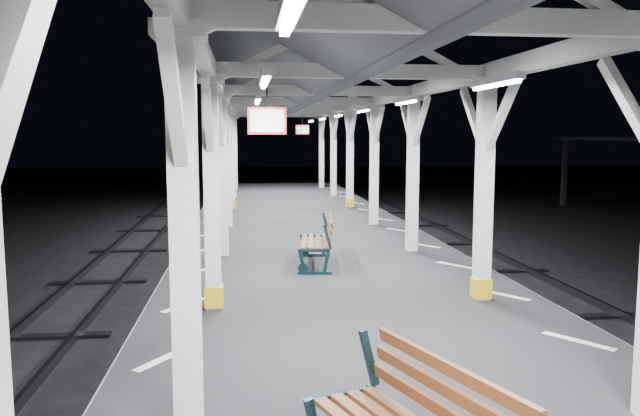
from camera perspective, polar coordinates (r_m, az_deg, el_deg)
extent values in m
cube|color=black|center=(7.65, 5.43, -16.29)|extent=(6.00, 50.00, 1.00)
cube|color=silver|center=(7.37, -14.01, -13.17)|extent=(1.00, 48.00, 0.01)
cube|color=silver|center=(8.32, 22.52, -11.17)|extent=(1.00, 48.00, 0.01)
cube|color=silver|center=(1.53, -25.99, 15.84)|extent=(0.10, 0.99, 0.99)
cube|color=silver|center=(4.98, -12.24, -3.71)|extent=(0.22, 0.22, 3.20)
cube|color=silver|center=(4.96, -12.74, 15.51)|extent=(0.40, 0.40, 0.12)
cube|color=silver|center=(5.45, -12.00, 9.33)|extent=(0.10, 0.99, 0.99)
cube|color=silver|center=(4.36, -13.30, 9.97)|extent=(0.10, 0.99, 0.99)
cube|color=silver|center=(8.93, -9.85, 0.93)|extent=(0.22, 0.22, 3.20)
cube|color=silver|center=(8.92, -10.07, 11.59)|extent=(0.40, 0.40, 0.12)
cube|color=gold|center=(9.19, -9.67, -7.92)|extent=(0.26, 0.26, 0.30)
cube|color=silver|center=(9.44, -9.82, 8.23)|extent=(0.10, 0.99, 0.99)
cube|color=silver|center=(8.34, -10.21, 8.42)|extent=(0.10, 0.99, 0.99)
cube|color=silver|center=(12.92, -8.94, 2.71)|extent=(0.22, 0.22, 3.20)
cube|color=silver|center=(12.91, -9.07, 10.08)|extent=(0.40, 0.40, 0.12)
cube|color=silver|center=(13.44, -8.94, 7.78)|extent=(0.10, 0.99, 0.99)
cube|color=silver|center=(12.34, -9.13, 7.87)|extent=(0.10, 0.99, 0.99)
cube|color=silver|center=(16.91, -8.45, 3.66)|extent=(0.22, 0.22, 3.20)
cube|color=silver|center=(16.90, -8.55, 9.29)|extent=(0.40, 0.40, 0.12)
cube|color=silver|center=(17.44, -8.47, 7.53)|extent=(0.10, 0.99, 0.99)
cube|color=silver|center=(16.34, -8.57, 7.59)|extent=(0.10, 0.99, 0.99)
cube|color=silver|center=(20.90, -8.15, 4.24)|extent=(0.22, 0.22, 3.20)
cube|color=silver|center=(20.90, -8.23, 8.79)|extent=(0.40, 0.40, 0.12)
cube|color=gold|center=(21.01, -8.08, 0.37)|extent=(0.26, 0.26, 0.30)
cube|color=silver|center=(21.43, -8.17, 7.38)|extent=(0.10, 0.99, 0.99)
cube|color=silver|center=(20.33, -8.24, 7.41)|extent=(0.10, 0.99, 0.99)
cube|color=silver|center=(24.90, -7.94, 4.64)|extent=(0.22, 0.22, 3.20)
cube|color=silver|center=(24.89, -8.01, 8.46)|extent=(0.40, 0.40, 0.12)
cube|color=silver|center=(25.43, -7.96, 7.27)|extent=(0.10, 0.99, 0.99)
cube|color=silver|center=(24.33, -8.01, 7.30)|extent=(0.10, 0.99, 0.99)
cube|color=silver|center=(28.89, -7.80, 4.92)|extent=(0.22, 0.22, 3.20)
cube|color=silver|center=(28.89, -7.85, 8.22)|extent=(0.40, 0.40, 0.12)
cube|color=silver|center=(29.43, -7.82, 7.20)|extent=(0.10, 0.99, 0.99)
cube|color=silver|center=(28.33, -7.85, 7.21)|extent=(0.10, 0.99, 0.99)
cube|color=silver|center=(6.47, 26.44, 8.34)|extent=(0.10, 0.99, 0.99)
cube|color=silver|center=(9.59, 14.76, 1.20)|extent=(0.22, 0.22, 3.20)
cube|color=silver|center=(9.58, 15.06, 11.13)|extent=(0.40, 0.40, 0.12)
cube|color=gold|center=(9.83, 14.51, -7.07)|extent=(0.26, 0.26, 0.30)
cube|color=silver|center=(10.07, 13.80, 8.03)|extent=(0.10, 0.99, 0.99)
cube|color=silver|center=(9.04, 16.27, 8.12)|extent=(0.10, 0.99, 0.99)
cube|color=silver|center=(13.38, 8.47, 2.86)|extent=(0.22, 0.22, 3.20)
cube|color=silver|center=(13.37, 8.59, 9.97)|extent=(0.40, 0.40, 0.12)
cube|color=silver|center=(13.88, 7.95, 7.76)|extent=(0.10, 0.99, 0.99)
cube|color=silver|center=(12.82, 9.21, 7.82)|extent=(0.10, 0.99, 0.99)
cube|color=silver|center=(17.26, 4.97, 3.77)|extent=(0.22, 0.22, 3.20)
cube|color=silver|center=(17.26, 5.03, 9.28)|extent=(0.40, 0.40, 0.12)
cube|color=silver|center=(17.78, 4.64, 7.57)|extent=(0.10, 0.99, 0.99)
cube|color=silver|center=(16.70, 5.40, 7.61)|extent=(0.10, 0.99, 0.99)
cube|color=silver|center=(21.19, 2.76, 4.34)|extent=(0.22, 0.22, 3.20)
cube|color=silver|center=(21.19, 2.78, 8.83)|extent=(0.40, 0.40, 0.12)
cube|color=gold|center=(21.30, 2.74, 0.52)|extent=(0.26, 0.26, 0.30)
cube|color=silver|center=(21.72, 2.53, 7.43)|extent=(0.10, 0.99, 0.99)
cube|color=silver|center=(20.63, 3.03, 7.46)|extent=(0.10, 0.99, 0.99)
cube|color=silver|center=(25.14, 1.24, 4.72)|extent=(0.22, 0.22, 3.20)
cube|color=silver|center=(25.14, 1.25, 8.50)|extent=(0.40, 0.40, 0.12)
cube|color=silver|center=(25.67, 1.07, 7.33)|extent=(0.10, 0.99, 0.99)
cube|color=silver|center=(24.58, 1.43, 7.35)|extent=(0.10, 0.99, 0.99)
cube|color=silver|center=(29.10, 0.13, 5.00)|extent=(0.22, 0.22, 3.20)
cube|color=silver|center=(29.10, 0.13, 8.27)|extent=(0.40, 0.40, 0.12)
cube|color=silver|center=(29.64, 0.00, 7.25)|extent=(0.10, 0.99, 0.99)
cube|color=silver|center=(28.55, 0.27, 7.27)|extent=(0.10, 0.99, 0.99)
cube|color=silver|center=(6.95, -11.04, 13.98)|extent=(0.18, 48.00, 0.24)
cube|color=silver|center=(7.78, 20.70, 12.89)|extent=(0.18, 48.00, 0.24)
cube|color=silver|center=(5.19, 10.81, 16.50)|extent=(4.20, 0.14, 0.20)
cube|color=silver|center=(9.05, 2.96, 12.38)|extent=(4.20, 0.14, 0.20)
cube|color=silver|center=(13.00, -0.08, 10.67)|extent=(4.20, 0.14, 0.20)
cube|color=silver|center=(16.97, -1.69, 9.75)|extent=(4.20, 0.14, 0.20)
cube|color=silver|center=(20.95, -2.68, 9.18)|extent=(4.20, 0.14, 0.20)
cube|color=silver|center=(24.94, -3.36, 8.78)|extent=(4.20, 0.14, 0.20)
cube|color=silver|center=(28.93, -3.85, 8.50)|extent=(4.20, 0.14, 0.20)
cube|color=#4E5055|center=(7.57, 15.95, 17.38)|extent=(2.80, 49.00, 1.45)
cube|color=white|center=(2.94, -2.48, 17.70)|extent=(0.05, 1.25, 0.05)
cube|color=silver|center=(6.91, -5.06, 11.78)|extent=(0.10, 1.35, 0.08)
cube|color=white|center=(6.90, -5.05, 11.37)|extent=(0.05, 1.25, 0.05)
cube|color=silver|center=(10.90, -5.73, 9.92)|extent=(0.10, 1.35, 0.08)
cube|color=white|center=(10.89, -5.73, 9.66)|extent=(0.05, 1.25, 0.05)
cube|color=silver|center=(14.89, -6.04, 9.06)|extent=(0.10, 1.35, 0.08)
cube|color=white|center=(14.89, -6.04, 8.87)|extent=(0.05, 1.25, 0.05)
cube|color=silver|center=(18.89, -6.21, 8.56)|extent=(0.10, 1.35, 0.08)
cube|color=white|center=(18.89, -6.21, 8.41)|extent=(0.05, 1.25, 0.05)
cube|color=silver|center=(22.89, -6.33, 8.24)|extent=(0.10, 1.35, 0.08)
cube|color=white|center=(22.88, -6.33, 8.11)|extent=(0.05, 1.25, 0.05)
cube|color=silver|center=(26.88, -6.41, 8.01)|extent=(0.10, 1.35, 0.08)
cube|color=white|center=(26.88, -6.41, 7.90)|extent=(0.05, 1.25, 0.05)
cube|color=silver|center=(7.46, 15.74, 11.19)|extent=(0.10, 1.35, 0.08)
cube|color=white|center=(7.45, 15.73, 10.80)|extent=(0.05, 1.25, 0.05)
cube|color=silver|center=(11.25, 7.83, 9.79)|extent=(0.10, 1.35, 0.08)
cube|color=white|center=(11.25, 7.82, 9.54)|extent=(0.05, 1.25, 0.05)
cube|color=silver|center=(15.15, 3.97, 9.04)|extent=(0.10, 1.35, 0.08)
cube|color=white|center=(15.15, 3.96, 8.85)|extent=(0.05, 1.25, 0.05)
cube|color=silver|center=(19.10, 1.70, 8.58)|extent=(0.10, 1.35, 0.08)
cube|color=white|center=(19.09, 1.70, 8.43)|extent=(0.05, 1.25, 0.05)
cube|color=silver|center=(23.06, 0.21, 8.27)|extent=(0.10, 1.35, 0.08)
cube|color=white|center=(23.06, 0.21, 8.14)|extent=(0.05, 1.25, 0.05)
cube|color=silver|center=(27.03, -0.84, 8.04)|extent=(0.10, 1.35, 0.08)
cube|color=white|center=(27.03, -0.84, 7.94)|extent=(0.05, 1.25, 0.05)
cylinder|color=black|center=(8.15, -4.89, 10.45)|extent=(0.02, 0.02, 0.36)
cube|color=red|center=(8.14, -4.86, 7.95)|extent=(0.50, 0.03, 0.35)
cube|color=white|center=(8.14, -4.86, 7.95)|extent=(0.44, 0.04, 0.29)
cylinder|color=black|center=(23.24, -1.63, 8.05)|extent=(0.02, 0.02, 0.36)
cube|color=red|center=(23.24, -1.62, 7.18)|extent=(0.50, 0.03, 0.35)
cube|color=white|center=(23.24, -1.62, 7.18)|extent=(0.44, 0.05, 0.29)
cube|color=black|center=(32.84, 21.43, 3.07)|extent=(0.20, 0.20, 3.30)
sphere|color=silver|center=(32.79, 21.55, 5.81)|extent=(0.20, 0.20, 0.20)
cube|color=black|center=(5.26, 4.23, -18.46)|extent=(0.16, 0.10, 0.51)
cube|color=black|center=(5.08, 4.50, -13.47)|extent=(0.19, 0.11, 0.48)
cube|color=brown|center=(4.47, 11.14, -17.72)|extent=(0.62, 1.59, 0.10)
cube|color=brown|center=(4.43, 11.41, -15.97)|extent=(0.62, 1.59, 0.10)
cube|color=brown|center=(4.39, 11.69, -14.19)|extent=(0.62, 1.59, 0.10)
cube|color=black|center=(11.18, -0.48, -5.97)|extent=(0.62, 0.13, 0.06)
cube|color=black|center=(11.14, -1.65, -4.93)|extent=(0.16, 0.07, 0.48)
cube|color=black|center=(11.13, 0.58, -4.93)|extent=(0.15, 0.07, 0.48)
cube|color=black|center=(11.05, 0.69, -2.64)|extent=(0.17, 0.07, 0.45)
cube|color=black|center=(12.78, -0.48, -4.34)|extent=(0.62, 0.13, 0.06)
cube|color=black|center=(12.75, -1.50, -3.44)|extent=(0.16, 0.07, 0.48)
cube|color=black|center=(12.75, 0.45, -3.43)|extent=(0.15, 0.07, 0.48)
cube|color=black|center=(12.68, 0.54, -1.42)|extent=(0.17, 0.07, 0.45)
cube|color=brown|center=(11.90, -1.47, -3.07)|extent=(0.27, 1.56, 0.04)
cube|color=brown|center=(11.90, -0.83, -3.07)|extent=(0.27, 1.56, 0.04)
cube|color=brown|center=(11.90, -0.18, -3.06)|extent=(0.27, 1.56, 0.04)
cube|color=brown|center=(11.90, 0.46, -3.06)|extent=(0.27, 1.56, 0.04)
cube|color=brown|center=(11.88, 0.81, -2.38)|extent=(0.22, 1.56, 0.10)
cube|color=brown|center=(11.86, 0.91, -1.74)|extent=(0.22, 1.56, 0.10)
cube|color=brown|center=(11.84, 1.01, -1.10)|extent=(0.22, 1.56, 0.10)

